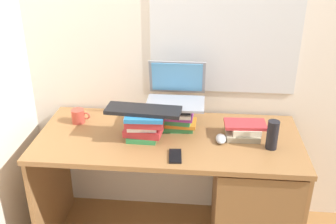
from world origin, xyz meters
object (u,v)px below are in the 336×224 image
Objects in this scene: book_stack_keyboard_riser at (144,124)px; keyboard at (143,110)px; laptop at (176,92)px; computer_mouse at (221,139)px; book_stack_side at (244,130)px; book_stack_tall at (175,117)px; cell_phone at (175,156)px; mug at (78,116)px; water_bottle at (272,135)px; desk at (233,192)px.

keyboard reaches higher than book_stack_keyboard_riser.
laptop is 0.38m from computer_mouse.
book_stack_side is at bearing 29.93° from computer_mouse.
keyboard reaches higher than book_stack_tall.
book_stack_tall is 0.60× the size of keyboard.
laptop is 0.26m from keyboard.
keyboard is 0.32m from cell_phone.
book_stack_tall reaches higher than mug.
keyboard is 4.04× the size of computer_mouse.
book_stack_tall is at bearing 161.65° from water_bottle.
keyboard reaches higher than book_stack_side.
mug is 1.16m from water_bottle.
book_stack_keyboard_riser is 0.09m from keyboard.
book_stack_side is at bearing 138.55° from water_bottle.
book_stack_side is 0.45m from laptop.
keyboard reaches higher than mug.
book_stack_keyboard_riser is 1.42× the size of water_bottle.
mug is (-0.60, 0.03, -0.03)m from book_stack_tall.
cell_phone is at bearing -142.77° from computer_mouse.
water_bottle is (0.14, -0.12, 0.04)m from book_stack_side.
book_stack_side is 0.58× the size of keyboard.
water_bottle is at bearing -10.24° from mug.
water_bottle is 0.54m from cell_phone.
book_stack_keyboard_riser is 2.01× the size of mug.
book_stack_tall is at bearing 160.98° from desk.
book_stack_side is at bearing -15.00° from laptop.
keyboard is (-0.00, 0.00, 0.09)m from book_stack_keyboard_riser.
laptop is 0.60m from water_bottle.
book_stack_keyboard_riser is 0.47m from mug.
mug is at bearing 146.60° from cell_phone.
mug is at bearing -177.67° from laptop.
water_bottle is at bearing -23.09° from laptop.
keyboard reaches higher than computer_mouse.
book_stack_tall is 0.22m from book_stack_keyboard_riser.
book_stack_side is 2.10× the size of mug.
book_stack_tall is at bearing 43.51° from keyboard.
desk is 14.70× the size of computer_mouse.
book_stack_side reaches higher than cell_phone.
desk is 4.52× the size of laptop.
keyboard is at bearing -140.72° from book_stack_tall.
desk is at bearing -25.91° from laptop.
desk is 6.30× the size of book_stack_side.
book_stack_side is at bearing 8.16° from book_stack_keyboard_riser.
mug is at bearing 177.48° from book_stack_tall.
water_bottle is (1.14, -0.21, 0.04)m from mug.
book_stack_tall is 0.74× the size of laptop.
mug is 0.70× the size of water_bottle.
computer_mouse is at bearing 4.65° from keyboard.
keyboard is (-0.17, -0.19, -0.04)m from laptop.
cell_phone is at bearing -145.20° from book_stack_side.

